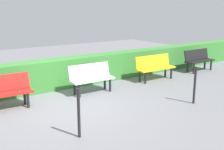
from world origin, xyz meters
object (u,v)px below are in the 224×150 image
object	(u,v)px
bench_black	(198,59)
bench_red	(3,91)
bench_white	(91,77)
bench_yellow	(155,66)

from	to	relation	value
bench_black	bench_red	world-z (taller)	same
bench_white	bench_black	bearing A→B (deg)	-178.39
bench_red	bench_white	bearing A→B (deg)	-179.00
bench_white	bench_red	size ratio (longest dim) A/B	0.97
bench_black	bench_yellow	bearing A→B (deg)	-0.21
bench_red	bench_yellow	bearing A→B (deg)	-178.08
bench_black	bench_white	bearing A→B (deg)	-0.03
bench_black	bench_red	size ratio (longest dim) A/B	1.00
bench_black	bench_white	distance (m)	5.04
bench_yellow	bench_white	bearing A→B (deg)	2.01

